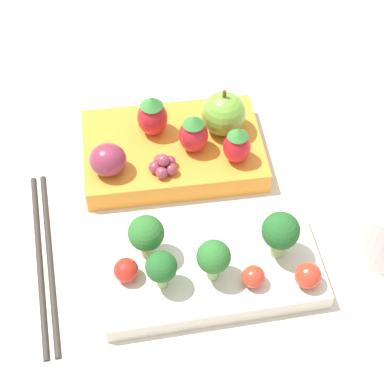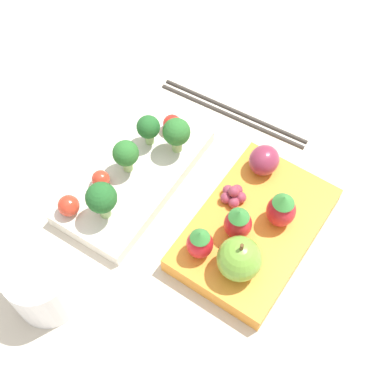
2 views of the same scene
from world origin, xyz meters
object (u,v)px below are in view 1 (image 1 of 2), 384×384
(cherry_tomato_1, at_px, (308,276))
(cherry_tomato_2, at_px, (253,277))
(broccoli_floret_2, at_px, (161,268))
(strawberry_0, at_px, (237,145))
(bento_box_fruit, at_px, (173,150))
(apple, at_px, (223,114))
(chopsticks_pair, at_px, (44,258))
(plum, at_px, (108,160))
(strawberry_2, at_px, (152,116))
(grape_cluster, at_px, (163,165))
(bento_box_savoury, at_px, (214,273))
(cherry_tomato_0, at_px, (126,270))
(broccoli_floret_1, at_px, (217,257))
(strawberry_1, at_px, (193,134))
(broccoli_floret_0, at_px, (281,232))
(broccoli_floret_3, at_px, (146,234))

(cherry_tomato_1, height_order, cherry_tomato_2, cherry_tomato_1)
(broccoli_floret_2, distance_m, strawberry_0, 0.16)
(bento_box_fruit, bearing_deg, apple, -169.24)
(cherry_tomato_1, xyz_separation_m, chopsticks_pair, (0.24, -0.07, -0.03))
(plum, bearing_deg, bento_box_fruit, -156.59)
(strawberry_2, distance_m, grape_cluster, 0.06)
(grape_cluster, distance_m, chopsticks_pair, 0.15)
(bento_box_savoury, relative_size, apple, 3.70)
(apple, xyz_separation_m, strawberry_0, (-0.01, 0.04, -0.00))
(cherry_tomato_0, height_order, strawberry_0, strawberry_0)
(broccoli_floret_1, xyz_separation_m, grape_cluster, (0.03, -0.13, -0.02))
(cherry_tomato_0, bearing_deg, strawberry_2, -104.30)
(cherry_tomato_1, relative_size, strawberry_0, 0.56)
(cherry_tomato_0, bearing_deg, cherry_tomato_2, 168.21)
(strawberry_1, distance_m, grape_cluster, 0.05)
(cherry_tomato_0, xyz_separation_m, strawberry_0, (-0.13, -0.12, 0.02))
(strawberry_0, bearing_deg, cherry_tomato_0, 44.16)
(strawberry_1, relative_size, chopsticks_pair, 0.22)
(chopsticks_pair, bearing_deg, strawberry_0, -158.81)
(cherry_tomato_2, height_order, plum, plum)
(cherry_tomato_0, relative_size, cherry_tomato_2, 1.08)
(broccoli_floret_1, bearing_deg, grape_cluster, -75.89)
(bento_box_fruit, xyz_separation_m, plum, (0.07, 0.03, 0.03))
(broccoli_floret_1, height_order, cherry_tomato_0, broccoli_floret_1)
(bento_box_savoury, xyz_separation_m, strawberry_2, (0.04, -0.18, 0.04))
(broccoli_floret_0, bearing_deg, strawberry_0, -81.94)
(bento_box_savoury, relative_size, chopsticks_pair, 0.98)
(grape_cluster, bearing_deg, bento_box_savoury, 105.21)
(strawberry_2, bearing_deg, plum, 43.90)
(strawberry_2, distance_m, chopsticks_pair, 0.18)
(bento_box_savoury, relative_size, cherry_tomato_1, 8.44)
(bento_box_savoury, distance_m, broccoli_floret_1, 0.04)
(broccoli_floret_0, relative_size, strawberry_2, 1.07)
(broccoli_floret_2, distance_m, broccoli_floret_3, 0.04)
(broccoli_floret_3, relative_size, strawberry_0, 1.15)
(cherry_tomato_1, distance_m, strawberry_1, 0.19)
(plum, bearing_deg, cherry_tomato_1, 137.04)
(cherry_tomato_0, relative_size, plum, 0.61)
(plum, bearing_deg, grape_cluster, 171.73)
(broccoli_floret_2, distance_m, chopsticks_pair, 0.13)
(bento_box_fruit, bearing_deg, plum, 23.41)
(broccoli_floret_2, relative_size, broccoli_floret_3, 0.86)
(cherry_tomato_2, height_order, apple, apple)
(broccoli_floret_2, relative_size, strawberry_0, 0.99)
(broccoli_floret_1, distance_m, strawberry_2, 0.19)
(strawberry_0, distance_m, strawberry_1, 0.05)
(broccoli_floret_3, bearing_deg, bento_box_savoury, 158.07)
(broccoli_floret_2, bearing_deg, cherry_tomato_0, -21.46)
(cherry_tomato_0, distance_m, plum, 0.13)
(bento_box_savoury, distance_m, cherry_tomato_2, 0.04)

